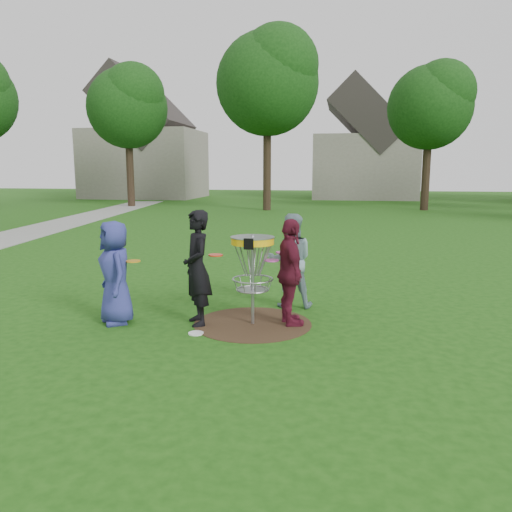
% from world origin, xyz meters
% --- Properties ---
extents(ground, '(100.00, 100.00, 0.00)m').
position_xyz_m(ground, '(0.00, 0.00, 0.00)').
color(ground, '#19470F').
rests_on(ground, ground).
extents(dirt_patch, '(1.80, 1.80, 0.01)m').
position_xyz_m(dirt_patch, '(0.00, 0.00, 0.00)').
color(dirt_patch, '#47331E').
rests_on(dirt_patch, ground).
extents(concrete_path, '(7.75, 39.92, 0.02)m').
position_xyz_m(concrete_path, '(-10.00, 8.00, 0.01)').
color(concrete_path, '#9E9E99').
rests_on(concrete_path, ground).
extents(player_blue, '(0.87, 0.91, 1.57)m').
position_xyz_m(player_blue, '(-2.06, -0.29, 0.79)').
color(player_blue, navy).
rests_on(player_blue, ground).
extents(player_black, '(0.68, 0.76, 1.74)m').
position_xyz_m(player_black, '(-0.82, -0.15, 0.87)').
color(player_black, black).
rests_on(player_black, ground).
extents(player_grey, '(0.85, 0.70, 1.60)m').
position_xyz_m(player_grey, '(0.46, 1.07, 0.80)').
color(player_grey, gray).
rests_on(player_grey, ground).
extents(player_maroon, '(0.70, 1.02, 1.61)m').
position_xyz_m(player_maroon, '(0.56, 0.06, 0.81)').
color(player_maroon, maroon).
rests_on(player_maroon, ground).
extents(disc_on_grass, '(0.22, 0.22, 0.02)m').
position_xyz_m(disc_on_grass, '(-0.72, -0.61, 0.01)').
color(disc_on_grass, white).
rests_on(disc_on_grass, ground).
extents(disc_golf_basket, '(0.66, 0.67, 1.38)m').
position_xyz_m(disc_golf_basket, '(0.00, -0.00, 1.02)').
color(disc_golf_basket, '#9EA0A5').
rests_on(disc_golf_basket, ground).
extents(held_discs, '(2.35, 1.29, 0.12)m').
position_xyz_m(held_discs, '(-0.42, 0.12, 1.00)').
color(held_discs, orange).
rests_on(held_discs, ground).
extents(tree_row, '(51.20, 17.42, 9.90)m').
position_xyz_m(tree_row, '(0.44, 20.67, 6.21)').
color(tree_row, '#38281C').
rests_on(tree_row, ground).
extents(house_row, '(44.50, 10.65, 11.62)m').
position_xyz_m(house_row, '(4.78, 33.07, 4.14)').
color(house_row, gray).
rests_on(house_row, ground).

